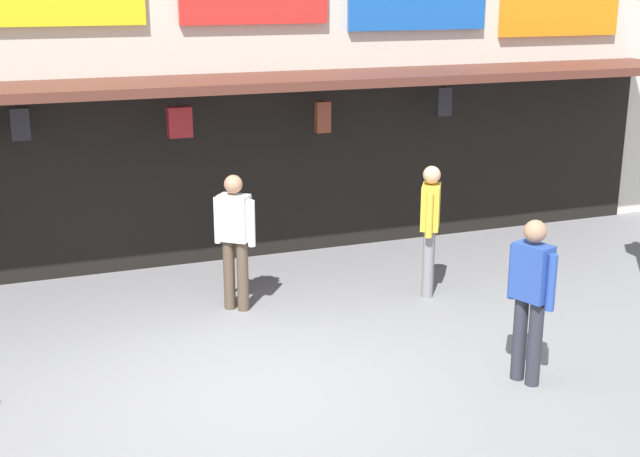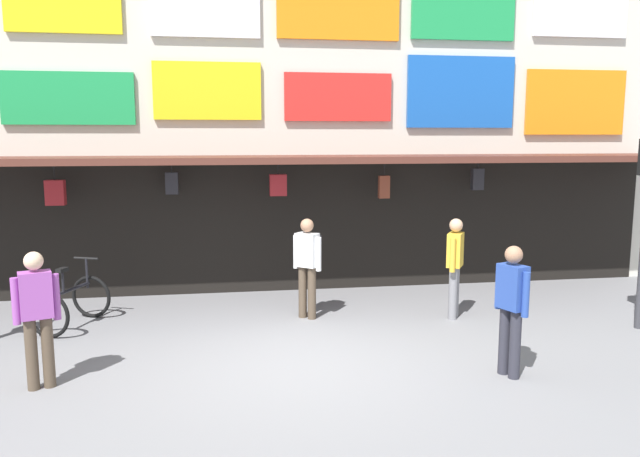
% 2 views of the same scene
% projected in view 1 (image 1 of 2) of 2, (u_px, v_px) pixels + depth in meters
% --- Properties ---
extents(ground_plane, '(80.00, 80.00, 0.00)m').
position_uv_depth(ground_plane, '(256.00, 385.00, 8.36)').
color(ground_plane, slate).
extents(pedestrian_in_red, '(0.38, 0.46, 1.68)m').
position_uv_depth(pedestrian_in_red, '(430.00, 223.00, 10.53)').
color(pedestrian_in_red, gray).
rests_on(pedestrian_in_red, ground).
extents(pedestrian_in_green, '(0.48, 0.47, 1.68)m').
position_uv_depth(pedestrian_in_green, '(236.00, 232.00, 10.05)').
color(pedestrian_in_green, brown).
rests_on(pedestrian_in_green, ground).
extents(pedestrian_in_black, '(0.33, 0.50, 1.68)m').
position_uv_depth(pedestrian_in_black, '(531.00, 293.00, 8.17)').
color(pedestrian_in_black, '#2D2D38').
rests_on(pedestrian_in_black, ground).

